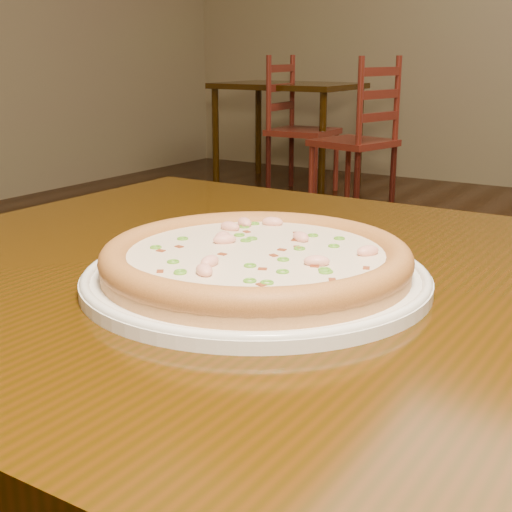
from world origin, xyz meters
The scene contains 6 objects.
hero_table centered at (0.29, -0.32, 0.65)m, with size 1.20×0.80×0.75m.
plate centered at (0.17, -0.37, 0.76)m, with size 0.34×0.34×0.02m.
pizza centered at (0.17, -0.37, 0.78)m, with size 0.30×0.30×0.03m.
bg_table_left centered at (-2.17, 3.73, 0.65)m, with size 1.00×0.70×0.75m.
chair_a centered at (-1.96, 3.49, 0.44)m, with size 0.44×0.44×0.95m.
chair_b centered at (-1.29, 3.10, 0.44)m, with size 0.51×0.51×0.95m.
Camera 1 is at (0.53, -0.93, 0.97)m, focal length 50.00 mm.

